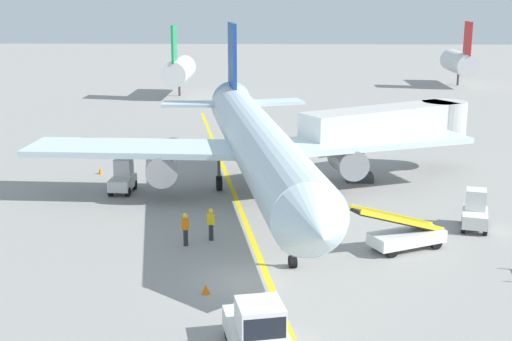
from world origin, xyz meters
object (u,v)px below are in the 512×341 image
ground_crew_marshaller (185,228)px  safety_cone_nose_right (100,171)px  jet_bridge (397,125)px  pushback_tug (258,330)px  airliner (256,142)px  ground_crew_wing_walker (211,223)px  baggage_tug_near_wing (123,178)px  baggage_tug_by_cargo_door (475,212)px  belt_loader_forward_hold (405,234)px  safety_cone_nose_left (206,289)px

ground_crew_marshaller → safety_cone_nose_right: size_ratio=3.86×
jet_bridge → pushback_tug: size_ratio=3.11×
airliner → ground_crew_wing_walker: airliner is taller
airliner → baggage_tug_near_wing: bearing=176.6°
pushback_tug → baggage_tug_near_wing: size_ratio=1.59×
ground_crew_marshaller → airliner: bearing=70.2°
baggage_tug_by_cargo_door → ground_crew_wing_walker: baggage_tug_by_cargo_door is taller
belt_loader_forward_hold → baggage_tug_by_cargo_door: bearing=37.5°
baggage_tug_by_cargo_door → safety_cone_nose_left: size_ratio=6.04×
airliner → belt_loader_forward_hold: 12.34m
ground_crew_wing_walker → pushback_tug: bearing=-77.1°
baggage_tug_near_wing → ground_crew_wing_walker: 10.90m
airliner → baggage_tug_by_cargo_door: airliner is taller
baggage_tug_near_wing → safety_cone_nose_left: 16.85m
jet_bridge → baggage_tug_near_wing: jet_bridge is taller
safety_cone_nose_left → safety_cone_nose_right: bearing=115.3°
belt_loader_forward_hold → ground_crew_marshaller: 10.89m
belt_loader_forward_hold → safety_cone_nose_left: belt_loader_forward_hold is taller
jet_bridge → pushback_tug: (-8.93, -25.38, -2.55)m
jet_bridge → belt_loader_forward_hold: 15.05m
belt_loader_forward_hold → baggage_tug_near_wing: bearing=148.6°
airliner → jet_bridge: (9.55, 5.32, 0.12)m
airliner → pushback_tug: 20.21m
jet_bridge → ground_crew_wing_walker: 18.09m
jet_bridge → ground_crew_wing_walker: (-11.62, -13.61, -2.63)m
baggage_tug_near_wing → baggage_tug_by_cargo_door: size_ratio=0.93×
jet_bridge → safety_cone_nose_left: jet_bridge is taller
airliner → belt_loader_forward_hold: size_ratio=7.00×
jet_bridge → baggage_tug_by_cargo_door: (2.40, -11.33, -2.62)m
jet_bridge → pushback_tug: jet_bridge is taller
safety_cone_nose_right → safety_cone_nose_left: bearing=-64.7°
pushback_tug → safety_cone_nose_right: 27.70m
ground_crew_wing_walker → baggage_tug_by_cargo_door: bearing=9.2°
baggage_tug_by_cargo_door → ground_crew_wing_walker: size_ratio=1.56×
pushback_tug → belt_loader_forward_hold: (6.99, 10.71, -0.22)m
airliner → ground_crew_wing_walker: bearing=-104.1°
pushback_tug → baggage_tug_by_cargo_door: pushback_tug is taller
pushback_tug → ground_crew_marshaller: bearing=109.6°
airliner → pushback_tug: airliner is taller
jet_bridge → ground_crew_marshaller: (-12.83, -14.44, -2.63)m
airliner → safety_cone_nose_right: (-11.10, 5.03, -3.20)m
ground_crew_marshaller → belt_loader_forward_hold: bearing=-1.2°
baggage_tug_near_wing → ground_crew_marshaller: 10.96m
safety_cone_nose_left → jet_bridge: bearing=60.9°
ground_crew_wing_walker → safety_cone_nose_left: (0.38, -6.60, -0.69)m
ground_crew_wing_walker → airliner: bearing=75.9°
pushback_tug → baggage_tug_by_cargo_door: (11.32, 14.04, -0.07)m
ground_crew_marshaller → safety_cone_nose_right: bearing=118.9°
airliner → safety_cone_nose_right: airliner is taller
jet_bridge → safety_cone_nose_left: size_ratio=27.80×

